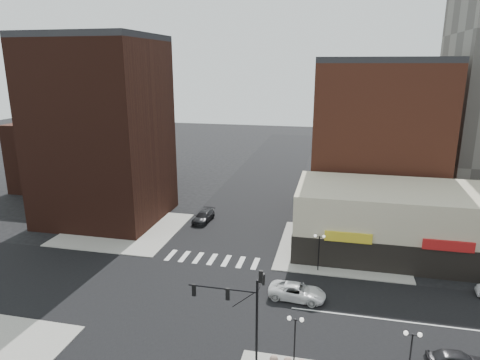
% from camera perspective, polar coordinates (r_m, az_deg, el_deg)
% --- Properties ---
extents(ground, '(240.00, 240.00, 0.00)m').
position_cam_1_polar(ground, '(43.61, -6.75, -15.07)').
color(ground, black).
rests_on(ground, ground).
extents(road_ew, '(200.00, 14.00, 0.02)m').
position_cam_1_polar(road_ew, '(43.61, -6.75, -15.05)').
color(road_ew, black).
rests_on(road_ew, ground).
extents(road_ns, '(14.00, 200.00, 0.02)m').
position_cam_1_polar(road_ns, '(43.60, -6.75, -15.05)').
color(road_ns, black).
rests_on(road_ns, ground).
extents(sidewalk_nw, '(15.00, 15.00, 0.12)m').
position_cam_1_polar(sidewalk_nw, '(61.03, -15.18, -6.32)').
color(sidewalk_nw, gray).
rests_on(sidewalk_nw, ground).
extents(sidewalk_ne, '(15.00, 15.00, 0.12)m').
position_cam_1_polar(sidewalk_ne, '(54.46, 13.32, -8.88)').
color(sidewalk_ne, gray).
rests_on(sidewalk_ne, ground).
extents(building_nw, '(16.00, 15.00, 25.00)m').
position_cam_1_polar(building_nw, '(63.39, -17.91, 5.95)').
color(building_nw, '#331710').
rests_on(building_nw, ground).
extents(building_nw_low, '(20.00, 18.00, 12.00)m').
position_cam_1_polar(building_nw_low, '(84.24, -19.92, 3.42)').
color(building_nw_low, '#331710').
rests_on(building_nw_low, ground).
extents(building_ne_midrise, '(18.00, 15.00, 22.00)m').
position_cam_1_polar(building_ne_midrise, '(66.03, 17.79, 4.98)').
color(building_ne_midrise, brown).
rests_on(building_ne_midrise, ground).
extents(building_ne_row, '(24.20, 12.20, 8.00)m').
position_cam_1_polar(building_ne_row, '(54.27, 20.43, -5.84)').
color(building_ne_row, '#C2B89A').
rests_on(building_ne_row, ground).
extents(traffic_signal, '(5.59, 3.09, 7.77)m').
position_cam_1_polar(traffic_signal, '(32.86, 0.69, -15.85)').
color(traffic_signal, black).
rests_on(traffic_signal, ground).
extents(street_lamp_se_a, '(1.22, 0.32, 4.16)m').
position_cam_1_polar(street_lamp_se_a, '(33.16, 7.36, -19.10)').
color(street_lamp_se_a, black).
rests_on(street_lamp_se_a, sidewalk_se).
extents(street_lamp_se_b, '(1.22, 0.32, 4.16)m').
position_cam_1_polar(street_lamp_se_b, '(33.62, 21.91, -19.66)').
color(street_lamp_se_b, black).
rests_on(street_lamp_se_b, sidewalk_se).
extents(street_lamp_ne, '(1.22, 0.32, 4.16)m').
position_cam_1_polar(street_lamp_ne, '(47.20, 10.51, -8.29)').
color(street_lamp_ne, black).
rests_on(street_lamp_ne, sidewalk_ne).
extents(white_suv, '(5.66, 2.96, 1.52)m').
position_cam_1_polar(white_suv, '(42.82, 7.63, -14.54)').
color(white_suv, white).
rests_on(white_suv, ground).
extents(dark_sedan_north, '(2.43, 5.24, 1.48)m').
position_cam_1_polar(dark_sedan_north, '(61.76, -4.89, -4.88)').
color(dark_sedan_north, black).
rests_on(dark_sedan_north, ground).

